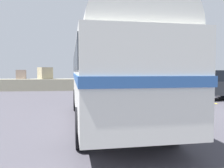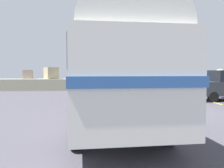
# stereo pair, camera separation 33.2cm
# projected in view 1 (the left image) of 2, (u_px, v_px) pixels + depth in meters

# --- Properties ---
(ground) EXTENTS (32.00, 26.00, 0.02)m
(ground) POSITION_uv_depth(u_px,v_px,m) (152.00, 110.00, 10.67)
(ground) COLOR #403E46
(breakwater) EXTENTS (31.36, 2.15, 2.33)m
(breakwater) POSITION_uv_depth(u_px,v_px,m) (116.00, 83.00, 22.35)
(breakwater) COLOR gray
(breakwater) RESTS_ON ground
(vintage_coach) EXTENTS (2.97, 8.72, 3.70)m
(vintage_coach) POSITION_uv_depth(u_px,v_px,m) (110.00, 65.00, 7.94)
(vintage_coach) COLOR black
(vintage_coach) RESTS_ON ground
(parked_car_nearest) EXTENTS (4.23, 2.05, 1.86)m
(parked_car_nearest) POSITION_uv_depth(u_px,v_px,m) (220.00, 85.00, 14.33)
(parked_car_nearest) COLOR black
(parked_car_nearest) RESTS_ON ground
(lamp_post) EXTENTS (0.52, 0.88, 5.61)m
(lamp_post) POSITION_uv_depth(u_px,v_px,m) (161.00, 53.00, 17.31)
(lamp_post) COLOR #5B5B60
(lamp_post) RESTS_ON ground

